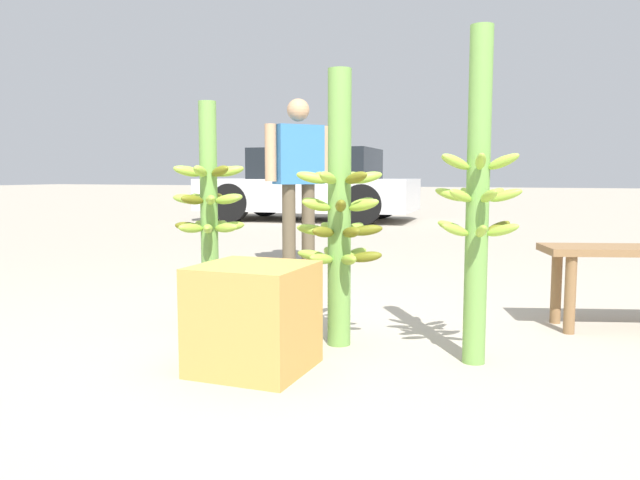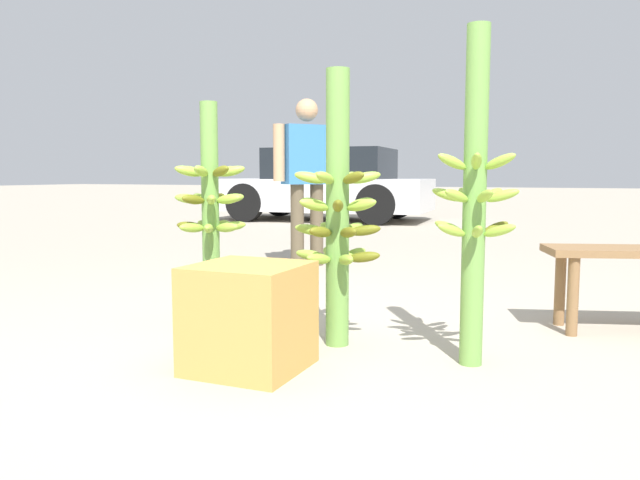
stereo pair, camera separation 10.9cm
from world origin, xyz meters
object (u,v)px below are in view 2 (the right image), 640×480
Objects in this scene: banana_stalk_center at (337,212)px; vendor_person at (307,169)px; produce_crate at (249,317)px; banana_stalk_left at (210,208)px; parked_car at (326,186)px; banana_stalk_right at (475,198)px.

vendor_person is at bearing 117.44° from banana_stalk_center.
banana_stalk_left is at bearing 133.58° from produce_crate.
produce_crate is (0.60, -0.63, -0.44)m from banana_stalk_left.
vendor_person is 5.90m from parked_car.
banana_stalk_center is 0.34× the size of parked_car.
vendor_person reaches higher than produce_crate.
banana_stalk_center is at bearing -161.61° from parked_car.
banana_stalk_center is at bearing -7.85° from banana_stalk_left.
parked_car is (-2.10, 5.50, -0.26)m from vendor_person.
banana_stalk_center is 0.88× the size of vendor_person.
banana_stalk_left is 8.24m from parked_car.
banana_stalk_center is at bearing 174.54° from banana_stalk_right.
banana_stalk_right is (0.68, -0.07, 0.08)m from banana_stalk_center.
banana_stalk_right is 1.13m from produce_crate.
vendor_person reaches higher than banana_stalk_right.
banana_stalk_left is 1.51m from banana_stalk_right.
produce_crate is at bearing -46.42° from banana_stalk_left.
banana_stalk_right reaches higher than parked_car.
parked_car is (-3.37, 7.95, -0.02)m from banana_stalk_center.
banana_stalk_right is 3.21× the size of produce_crate.
produce_crate is at bearing -112.22° from banana_stalk_center.
produce_crate is (3.15, -8.47, -0.42)m from parked_car.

